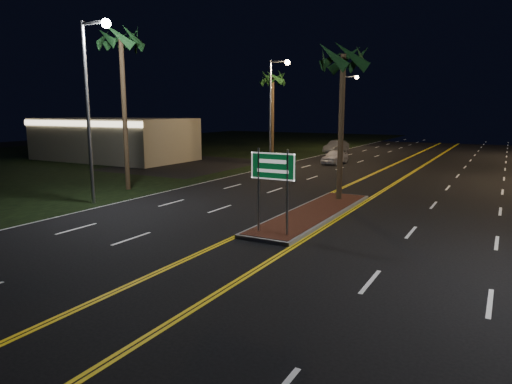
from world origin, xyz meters
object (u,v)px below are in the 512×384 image
Objects in this scene: palm_left_near at (121,41)px; car_near at (335,156)px; car_far at (336,146)px; streetlight_left_far at (346,103)px; commercial_building at (114,139)px; highway_sign at (273,174)px; palm_median at (343,59)px; streetlight_left_near at (92,91)px; median_island at (314,213)px; streetlight_left_mid at (274,100)px; palm_left_far at (273,79)px.

palm_left_near is 2.24× the size of car_near.
streetlight_left_far is at bearing 104.94° from car_far.
highway_sign is at bearing -33.48° from commercial_building.
palm_median is at bearing -65.28° from car_far.
palm_left_near is 2.06× the size of car_far.
streetlight_left_near is 40.00m from streetlight_left_far.
palm_median is at bearing 31.49° from streetlight_left_near.
car_far is at bearing 111.59° from car_near.
median_island is 31.90m from car_far.
car_far is (1.11, 13.45, -4.86)m from streetlight_left_mid.
highway_sign is (0.00, -4.20, 2.32)m from median_island.
car_near is (19.93, 7.20, -1.28)m from commercial_building.
streetlight_left_mid is (0.00, 20.00, 0.00)m from streetlight_left_near.
palm_median is 21.69m from palm_left_far.
commercial_building is 19.25m from palm_left_near.
streetlight_left_mid is 14.34m from car_far.
car_far is at bearing 109.42° from palm_median.
commercial_building is at bearing 133.90° from streetlight_left_near.
streetlight_left_far is at bearing 90.00° from streetlight_left_mid.
car_near reaches higher than median_island.
car_far reaches higher than car_near.
streetlight_left_near is (-10.61, -3.00, 5.57)m from median_island.
palm_left_near reaches higher than streetlight_left_near.
palm_left_far reaches higher than palm_median.
streetlight_left_near is 20.00m from streetlight_left_mid.
palm_left_far is (-2.19, 4.00, 2.09)m from streetlight_left_mid.
palm_left_near is at bearing -105.39° from car_near.
highway_sign is 23.93m from streetlight_left_mid.
palm_left_near is at bearing 175.43° from median_island.
palm_left_near is at bearing 115.26° from streetlight_left_near.
car_far is (1.11, -6.55, -4.86)m from streetlight_left_far.
streetlight_left_near is at bearing -64.74° from palm_left_near.
commercial_building is at bearing 146.52° from highway_sign.
highway_sign is 0.36× the size of streetlight_left_near.
streetlight_left_far reaches higher than median_island.
streetlight_left_mid reaches higher than palm_left_far.
streetlight_left_far reaches higher than commercial_building.
streetlight_left_mid and streetlight_left_far have the same top height.
palm_left_near is 21.74m from car_near.
commercial_building is at bearing -157.01° from car_near.
streetlight_left_mid is 5.01m from palm_left_far.
palm_median is 29.30m from car_far.
streetlight_left_far is 8.24m from car_far.
commercial_building is 1.70× the size of palm_left_far.
car_far is (-3.43, 10.26, 0.06)m from car_near.
median_island is at bearing -58.64° from palm_left_far.
streetlight_left_far is at bearing 107.58° from palm_median.
car_near is at bearing -74.89° from streetlight_left_far.
streetlight_left_far is at bearing 82.22° from palm_left_far.
palm_left_far is (-12.80, 25.20, 5.34)m from highway_sign.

